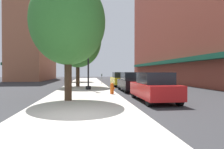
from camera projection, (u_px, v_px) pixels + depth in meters
ground_plane at (117, 85)px, 25.13m from camera, size 90.00×90.00×0.00m
sidewalk_slab at (86, 84)px, 25.64m from camera, size 4.80×50.00×0.12m
building_far_background at (35, 31)px, 42.03m from camera, size 6.80×18.00×21.05m
lamppost at (88, 55)px, 17.52m from camera, size 0.48×0.48×5.90m
fire_hydrant at (112, 88)px, 14.04m from camera, size 0.33×0.26×0.79m
parking_meter_near at (102, 78)px, 25.48m from camera, size 0.14×0.09×1.31m
tree_near at (78, 40)px, 21.09m from camera, size 5.07×5.07×7.88m
tree_mid at (78, 53)px, 32.02m from camera, size 3.87×3.87×6.89m
tree_far at (68, 22)px, 10.79m from camera, size 4.12×4.12×6.69m
car_red at (154, 87)px, 11.19m from camera, size 1.80×4.30×1.66m
car_black at (131, 82)px, 17.03m from camera, size 1.80×4.30×1.66m
car_yellow at (120, 79)px, 23.07m from camera, size 1.80×4.30×1.66m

